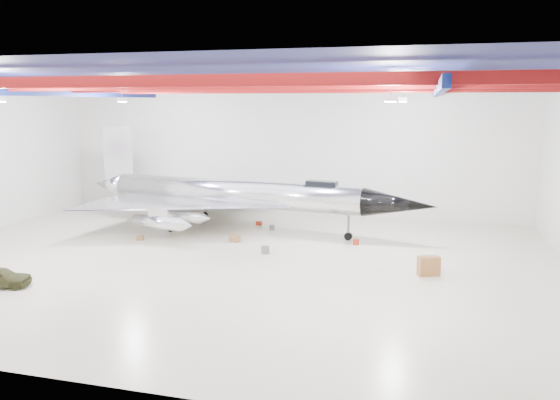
# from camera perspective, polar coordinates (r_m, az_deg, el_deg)

# --- Properties ---
(floor) EXTENTS (40.00, 40.00, 0.00)m
(floor) POSITION_cam_1_polar(r_m,az_deg,el_deg) (33.55, -5.84, -6.37)
(floor) COLOR beige
(floor) RESTS_ON ground
(wall_back) EXTENTS (40.00, 0.00, 40.00)m
(wall_back) POSITION_cam_1_polar(r_m,az_deg,el_deg) (46.65, 0.60, 5.25)
(wall_back) COLOR silver
(wall_back) RESTS_ON floor
(ceiling) EXTENTS (40.00, 40.00, 0.00)m
(ceiling) POSITION_cam_1_polar(r_m,az_deg,el_deg) (32.19, -6.21, 12.75)
(ceiling) COLOR #0A0F38
(ceiling) RESTS_ON wall_back
(ceiling_structure) EXTENTS (39.50, 29.50, 1.08)m
(ceiling_structure) POSITION_cam_1_polar(r_m,az_deg,el_deg) (32.17, -6.18, 11.55)
(ceiling_structure) COLOR maroon
(ceiling_structure) RESTS_ON ceiling
(jet_aircraft) EXTENTS (27.90, 17.76, 7.61)m
(jet_aircraft) POSITION_cam_1_polar(r_m,az_deg,el_deg) (41.21, -4.98, 0.34)
(jet_aircraft) COLOR silver
(jet_aircraft) RESTS_ON floor
(desk) EXTENTS (1.31, 1.00, 1.08)m
(desk) POSITION_cam_1_polar(r_m,az_deg,el_deg) (31.69, 15.27, -6.67)
(desk) COLOR brown
(desk) RESTS_ON floor
(crate_ply) EXTENTS (0.52, 0.46, 0.32)m
(crate_ply) POSITION_cam_1_polar(r_m,az_deg,el_deg) (39.47, -14.41, -3.86)
(crate_ply) COLOR olive
(crate_ply) RESTS_ON floor
(toolbox_red) EXTENTS (0.44, 0.36, 0.30)m
(toolbox_red) POSITION_cam_1_polar(r_m,az_deg,el_deg) (42.89, -2.21, -2.43)
(toolbox_red) COLOR maroon
(toolbox_red) RESTS_ON floor
(engine_drum) EXTENTS (0.62, 0.62, 0.47)m
(engine_drum) POSITION_cam_1_polar(r_m,az_deg,el_deg) (34.95, -1.55, -5.23)
(engine_drum) COLOR #59595B
(engine_drum) RESTS_ON floor
(crate_small) EXTENTS (0.43, 0.36, 0.28)m
(crate_small) POSITION_cam_1_polar(r_m,az_deg,el_deg) (43.84, -11.01, -2.35)
(crate_small) COLOR #59595B
(crate_small) RESTS_ON floor
(tool_chest) EXTENTS (0.49, 0.49, 0.38)m
(tool_chest) POSITION_cam_1_polar(r_m,az_deg,el_deg) (37.42, 7.93, -4.36)
(tool_chest) COLOR maroon
(tool_chest) RESTS_ON floor
(oil_barrel) EXTENTS (0.77, 0.70, 0.44)m
(oil_barrel) POSITION_cam_1_polar(r_m,az_deg,el_deg) (37.94, -4.74, -4.04)
(oil_barrel) COLOR olive
(oil_barrel) RESTS_ON floor
(spares_box) EXTENTS (0.46, 0.46, 0.34)m
(spares_box) POSITION_cam_1_polar(r_m,az_deg,el_deg) (41.43, -0.84, -2.86)
(spares_box) COLOR #59595B
(spares_box) RESTS_ON floor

